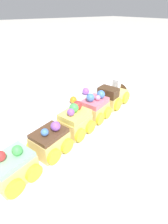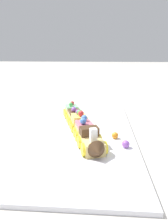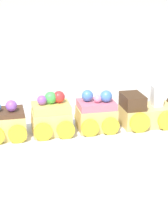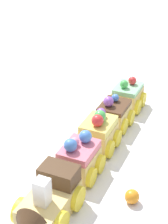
% 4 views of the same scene
% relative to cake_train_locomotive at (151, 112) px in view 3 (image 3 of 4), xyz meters
% --- Properties ---
extents(ground_plane, '(10.00, 10.00, 0.00)m').
position_rel_cake_train_locomotive_xyz_m(ground_plane, '(-0.15, -0.05, -0.04)').
color(ground_plane, beige).
extents(display_board, '(0.79, 0.38, 0.01)m').
position_rel_cake_train_locomotive_xyz_m(display_board, '(-0.15, -0.05, -0.03)').
color(display_board, white).
rests_on(display_board, ground_plane).
extents(cake_train_locomotive, '(0.14, 0.10, 0.08)m').
position_rel_cake_train_locomotive_xyz_m(cake_train_locomotive, '(0.00, 0.00, 0.00)').
color(cake_train_locomotive, '#E5C675').
rests_on(cake_train_locomotive, display_board).
extents(cake_car_strawberry, '(0.09, 0.08, 0.08)m').
position_rel_cake_train_locomotive_xyz_m(cake_car_strawberry, '(-0.10, -0.03, 0.00)').
color(cake_car_strawberry, '#E5C675').
rests_on(cake_car_strawberry, display_board).
extents(cake_car_lemon, '(0.09, 0.08, 0.08)m').
position_rel_cake_train_locomotive_xyz_m(cake_car_lemon, '(-0.18, -0.06, 0.00)').
color(cake_car_lemon, '#E5C675').
rests_on(cake_car_lemon, display_board).
extents(cake_car_chocolate, '(0.09, 0.08, 0.07)m').
position_rel_cake_train_locomotive_xyz_m(cake_car_chocolate, '(-0.26, -0.08, -0.00)').
color(cake_car_chocolate, '#E5C675').
rests_on(cake_car_chocolate, display_board).
extents(gumball_purple, '(0.02, 0.02, 0.02)m').
position_rel_cake_train_locomotive_xyz_m(gumball_purple, '(-0.04, 0.10, -0.01)').
color(gumball_purple, '#9956C6').
rests_on(gumball_purple, display_board).
extents(gumball_orange, '(0.02, 0.02, 0.02)m').
position_rel_cake_train_locomotive_xyz_m(gumball_orange, '(-0.11, 0.07, -0.01)').
color(gumball_orange, orange).
rests_on(gumball_orange, display_board).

